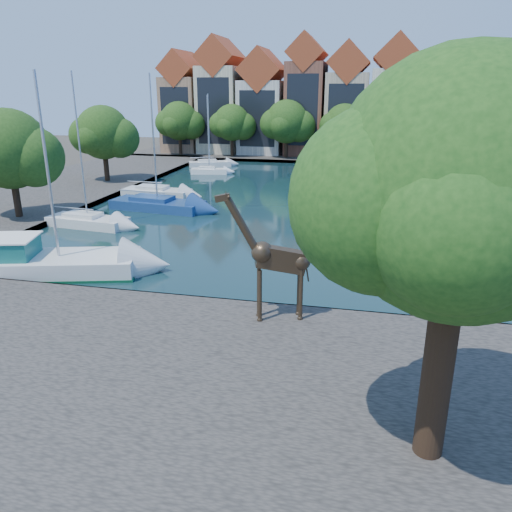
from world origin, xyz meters
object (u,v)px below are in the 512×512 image
(giraffe_statue, at_px, (274,259))
(sailboat_left_a, at_px, (88,219))
(motorsailer, at_px, (29,260))
(plane_tree, at_px, (466,198))

(giraffe_statue, bearing_deg, sailboat_left_a, 141.32)
(sailboat_left_a, bearing_deg, motorsailer, -77.74)
(motorsailer, height_order, sailboat_left_a, sailboat_left_a)
(plane_tree, xyz_separation_m, motorsailer, (-20.46, 10.91, -6.76))
(plane_tree, relative_size, sailboat_left_a, 0.96)
(motorsailer, distance_m, sailboat_left_a, 10.18)
(sailboat_left_a, bearing_deg, plane_tree, -42.68)
(plane_tree, relative_size, giraffe_statue, 1.91)
(plane_tree, distance_m, motorsailer, 24.15)
(giraffe_statue, relative_size, motorsailer, 0.48)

